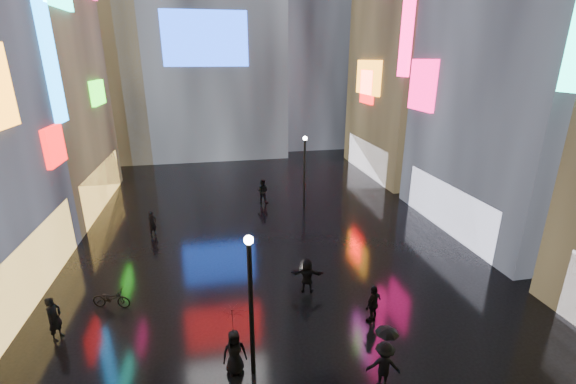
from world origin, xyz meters
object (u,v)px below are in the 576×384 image
object	(u,v)px
pedestrian_3	(373,304)
bicycle	(111,298)
lamp_far	(305,168)
lamp_near	(251,299)

from	to	relation	value
pedestrian_3	bicycle	world-z (taller)	pedestrian_3
lamp_far	pedestrian_3	bearing A→B (deg)	-91.22
lamp_far	bicycle	size ratio (longest dim) A/B	3.11
lamp_far	bicycle	xyz separation A→B (m)	(-11.02, -10.06, -2.51)
pedestrian_3	lamp_far	bearing A→B (deg)	-124.90
lamp_far	bicycle	distance (m)	15.13
lamp_far	bicycle	world-z (taller)	lamp_far
pedestrian_3	bicycle	size ratio (longest dim) A/B	1.00
pedestrian_3	bicycle	distance (m)	11.18
lamp_near	lamp_far	xyz separation A→B (m)	(5.39, 14.91, 0.00)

